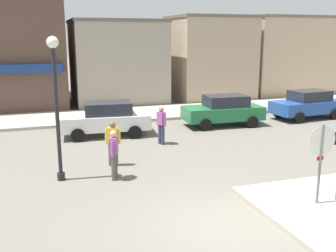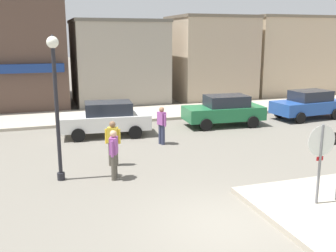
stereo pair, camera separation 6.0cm
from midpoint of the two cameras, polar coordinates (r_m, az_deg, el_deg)
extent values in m
plane|color=#6B665B|center=(9.96, 8.80, -14.01)|extent=(160.00, 160.00, 0.00)
cube|color=#A89E8C|center=(22.66, -7.54, 1.60)|extent=(80.00, 4.00, 0.15)
cylinder|color=slate|center=(11.01, 21.01, -5.61)|extent=(0.07, 0.07, 2.30)
cylinder|color=red|center=(10.82, 21.25, -1.96)|extent=(0.76, 0.03, 0.76)
cylinder|color=white|center=(10.81, 21.30, -1.98)|extent=(0.82, 0.02, 0.82)
cube|color=red|center=(10.95, 21.06, -4.40)|extent=(0.20, 0.02, 0.11)
cylinder|color=black|center=(12.56, -15.91, 1.47)|extent=(0.12, 0.12, 4.20)
cylinder|color=black|center=(13.08, -15.38, -7.06)|extent=(0.24, 0.24, 0.24)
sphere|color=white|center=(12.33, -16.56, 11.58)|extent=(0.36, 0.36, 0.36)
cone|color=black|center=(12.33, -16.60, 12.25)|extent=(0.32, 0.32, 0.18)
cube|color=white|center=(18.19, -9.22, 0.65)|extent=(4.14, 2.07, 0.66)
cube|color=#1E232D|center=(18.08, -8.82, 2.57)|extent=(2.20, 1.58, 0.56)
cylinder|color=black|center=(17.41, -13.04, -1.32)|extent=(0.61, 0.24, 0.60)
cylinder|color=black|center=(19.06, -13.09, -0.09)|extent=(0.61, 0.24, 0.60)
cylinder|color=black|center=(17.57, -4.94, -0.90)|extent=(0.61, 0.24, 0.60)
cylinder|color=black|center=(19.21, -5.68, 0.28)|extent=(0.61, 0.24, 0.60)
cube|color=#1E6B3D|center=(20.18, 7.86, 1.91)|extent=(4.09, 1.93, 0.66)
cube|color=#1E232D|center=(20.13, 8.30, 3.64)|extent=(2.16, 1.51, 0.56)
cylinder|color=black|center=(19.03, 5.38, 0.17)|extent=(0.61, 0.21, 0.60)
cylinder|color=black|center=(20.59, 3.72, 1.18)|extent=(0.61, 0.21, 0.60)
cylinder|color=black|center=(20.02, 12.04, 0.58)|extent=(0.61, 0.21, 0.60)
cylinder|color=black|center=(21.52, 9.99, 1.52)|extent=(0.61, 0.21, 0.60)
cube|color=#234C9E|center=(23.08, 19.40, 2.68)|extent=(4.14, 2.07, 0.66)
cube|color=#1E232D|center=(23.09, 19.79, 4.19)|extent=(2.20, 1.58, 0.56)
cylinder|color=black|center=(21.70, 18.46, 1.14)|extent=(0.61, 0.24, 0.60)
cylinder|color=black|center=(22.96, 15.63, 1.95)|extent=(0.61, 0.24, 0.60)
cylinder|color=black|center=(23.43, 22.97, 1.61)|extent=(0.61, 0.24, 0.60)
cylinder|color=black|center=(24.59, 20.11, 2.34)|extent=(0.61, 0.24, 0.60)
cylinder|color=#4C473D|center=(14.02, -8.44, -4.05)|extent=(0.16, 0.16, 0.85)
cylinder|color=#4C473D|center=(13.99, -7.71, -4.07)|extent=(0.16, 0.16, 0.85)
cube|color=gold|center=(13.82, -8.16, -1.30)|extent=(0.41, 0.33, 0.54)
sphere|color=brown|center=(13.73, -8.21, 0.24)|extent=(0.22, 0.22, 0.22)
cylinder|color=gold|center=(13.88, -9.09, -1.49)|extent=(0.12, 0.12, 0.52)
cylinder|color=gold|center=(13.79, -7.22, -1.51)|extent=(0.12, 0.12, 0.52)
cylinder|color=#2D334C|center=(16.54, -0.88, -1.29)|extent=(0.16, 0.16, 0.85)
cylinder|color=#2D334C|center=(16.67, -1.27, -1.17)|extent=(0.16, 0.16, 0.85)
cube|color=#994C99|center=(16.45, -1.09, 1.12)|extent=(0.33, 0.41, 0.54)
sphere|color=#9E7051|center=(16.37, -1.09, 2.42)|extent=(0.22, 0.22, 0.22)
cylinder|color=#994C99|center=(16.28, -0.58, 0.82)|extent=(0.12, 0.12, 0.52)
cylinder|color=#994C99|center=(16.63, -1.58, 1.08)|extent=(0.12, 0.12, 0.52)
cylinder|color=#4C473D|center=(12.79, -7.84, -5.71)|extent=(0.16, 0.16, 0.85)
cylinder|color=#4C473D|center=(12.62, -8.01, -5.97)|extent=(0.16, 0.16, 0.85)
cube|color=#994C99|center=(12.50, -8.02, -2.82)|extent=(0.34, 0.42, 0.54)
sphere|color=tan|center=(12.40, -8.07, -1.13)|extent=(0.22, 0.22, 0.22)
cylinder|color=#994C99|center=(12.73, -7.80, -2.76)|extent=(0.12, 0.12, 0.52)
cylinder|color=#994C99|center=(12.30, -8.23, -3.34)|extent=(0.12, 0.12, 0.52)
cube|color=#9E9384|center=(27.16, -7.44, 8.98)|extent=(5.92, 5.29, 5.33)
cube|color=#5E584F|center=(27.11, -7.61, 14.82)|extent=(6.04, 5.39, 0.20)
cube|color=tan|center=(28.98, 5.91, 9.60)|extent=(5.37, 5.02, 5.67)
cube|color=#685B4C|center=(28.96, 6.05, 15.41)|extent=(5.48, 5.12, 0.20)
cube|color=tan|center=(33.08, 15.82, 9.67)|extent=(6.94, 6.27, 5.75)
cube|color=#716452|center=(33.07, 16.15, 14.82)|extent=(7.08, 6.40, 0.20)
camera|label=1|loc=(0.03, -90.13, -0.03)|focal=42.00mm
camera|label=2|loc=(0.03, 89.87, 0.03)|focal=42.00mm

